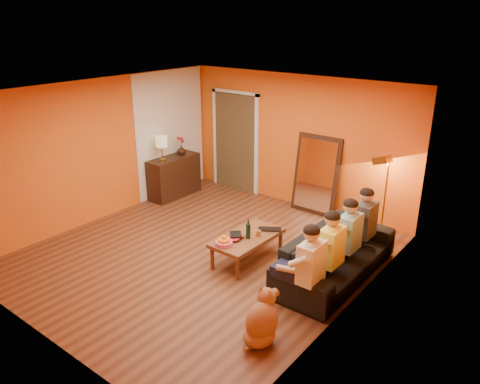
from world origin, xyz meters
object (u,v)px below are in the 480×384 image
Objects in this scene: coffee_table at (247,248)px; person_far_right at (365,226)px; table_lamp at (162,148)px; vase at (181,150)px; dog at (262,317)px; sofa at (336,255)px; wine_bottle at (248,229)px; floor_lamp at (385,198)px; laptop at (270,231)px; person_mid_right at (349,239)px; person_mid_left at (331,253)px; sideboard at (174,176)px; mirror_frame at (316,175)px; tumbler at (258,233)px; person_far_left at (311,269)px.

coffee_table is 1.84m from person_far_right.
person_far_right is at bearing 1.10° from table_lamp.
dog is at bearing -35.30° from vase.
sofa is 0.72m from person_far_right.
floor_lamp is at bearing 59.08° from wine_bottle.
laptop is at bearing -11.75° from table_lamp.
person_mid_right is at bearing -90.00° from person_far_right.
person_mid_left is 1.32m from laptop.
vase is (-4.24, 1.12, 0.61)m from sofa.
sideboard is 0.97× the size of coffee_table.
person_mid_left is at bearing -13.09° from table_lamp.
floor_lamp is at bearing 22.38° from laptop.
person_mid_left is (1.58, -2.40, -0.15)m from mirror_frame.
sofa is (1.45, -1.95, -0.42)m from mirror_frame.
vase is (-2.98, 1.60, 0.37)m from wine_bottle.
person_mid_right is 0.55m from person_far_right.
dog is (1.46, -3.84, -0.42)m from mirror_frame.
tumbler is (-1.19, -0.31, 0.12)m from sofa.
wine_bottle is (-1.39, 0.52, -0.03)m from person_far_left.
laptop is (-1.13, -0.08, 0.10)m from sofa.
coffee_table is 1.49m from person_mid_left.
tumbler is (-1.32, -0.41, -0.15)m from person_mid_right.
dog is (-0.02, -3.56, -0.38)m from floor_lamp.
person_mid_right reaches higher than sideboard.
table_lamp is at bearing 162.25° from coffee_table.
sofa is 4.43m from vase.
person_far_right is (0.12, 2.54, 0.27)m from dog.
sofa is 1.90× the size of coffee_table.
mirror_frame reaches higher than person_mid_left.
vase is (-4.25, 3.01, 0.61)m from dog.
person_mid_right is (4.37, -0.47, -0.49)m from table_lamp.
mirror_frame reaches higher than floor_lamp.
mirror_frame reaches higher than person_mid_right.
vase reaches higher than sideboard.
floor_lamp is at bearing 92.21° from person_far_left.
person_far_right reaches higher than coffee_table.
floor_lamp is at bearing 92.79° from person_mid_left.
tumbler is at bearing 104.68° from sofa.
mirror_frame is 2.24× the size of dog.
floor_lamp reaches higher than person_mid_left.
vase is at bearing 75.26° from sofa.
person_far_right is at bearing 105.85° from dog.
person_far_left is at bearing -90.00° from person_far_right.
person_mid_left is 13.54× the size of tumbler.
person_mid_right is at bearing 105.10° from dog.
mirror_frame is 2.98× the size of table_lamp.
tumbler is at bearing 145.71° from dog.
sideboard reaches higher than laptop.
vase is (-4.37, 1.02, 0.34)m from person_mid_right.
person_mid_right is at bearing 90.00° from person_far_left.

